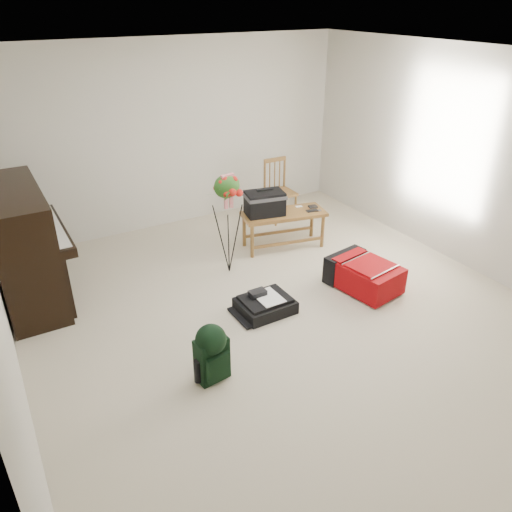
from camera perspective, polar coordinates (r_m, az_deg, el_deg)
floor at (r=5.27m, az=2.93°, el=-6.41°), size 5.00×5.50×0.01m
ceiling at (r=4.38m, az=3.78°, el=21.74°), size 5.00×5.50×0.01m
wall_back at (r=7.03m, az=-9.29°, el=13.41°), size 5.00×0.04×2.50m
wall_right at (r=6.34m, az=22.96°, el=10.00°), size 0.04×5.50×2.50m
piano at (r=5.75m, az=-24.96°, el=0.80°), size 0.71×1.50×1.25m
bench at (r=6.29m, az=1.81°, el=5.58°), size 1.13×0.64×0.82m
dining_chair at (r=7.26m, az=2.65°, el=7.44°), size 0.39×0.39×0.89m
red_suitcase at (r=5.74m, az=11.89°, el=-1.88°), size 0.63×0.85×0.33m
black_duffel at (r=5.23m, az=1.05°, el=-5.53°), size 0.56×0.45×0.23m
green_backpack at (r=4.29m, az=-5.09°, el=-10.70°), size 0.29×0.27×0.54m
flower_stand at (r=5.74m, az=-3.22°, el=3.59°), size 0.42×0.42×1.25m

